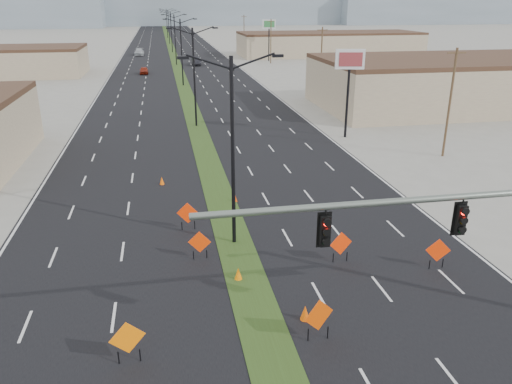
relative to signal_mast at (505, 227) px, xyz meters
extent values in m
cube|color=black|center=(-8.56, 98.00, -4.79)|extent=(25.00, 400.00, 0.02)
cube|color=#2C3F16|center=(-8.56, 98.00, -4.79)|extent=(2.00, 400.00, 0.04)
cube|color=tan|center=(25.44, 43.00, -2.04)|extent=(36.00, 18.00, 5.50)
cube|color=tan|center=(29.44, 108.00, -2.29)|extent=(44.00, 16.00, 5.00)
cube|color=gray|center=(171.44, 288.00, 4.21)|extent=(160.00, 50.00, 18.00)
cylinder|color=slate|center=(-3.36, 0.00, 1.31)|extent=(16.00, 0.24, 0.24)
cube|color=black|center=(-6.86, 0.00, 0.43)|extent=(0.50, 0.28, 1.30)
sphere|color=#FF0C05|center=(-6.86, -0.16, 0.78)|extent=(0.22, 0.22, 0.22)
cube|color=black|center=(-1.86, 0.00, 0.43)|extent=(0.50, 0.28, 1.30)
sphere|color=#FF0C05|center=(-1.86, -0.16, 0.78)|extent=(0.22, 0.22, 0.22)
cylinder|color=black|center=(-8.56, 10.00, 0.21)|extent=(0.20, 0.20, 10.00)
cube|color=black|center=(-10.86, 10.00, 5.16)|extent=(0.55, 0.24, 0.14)
cube|color=black|center=(-6.26, 10.00, 5.16)|extent=(0.55, 0.24, 0.14)
cylinder|color=black|center=(-8.56, 38.00, 0.21)|extent=(0.20, 0.20, 10.00)
cube|color=black|center=(-10.86, 38.00, 5.16)|extent=(0.55, 0.24, 0.14)
cube|color=black|center=(-6.26, 38.00, 5.16)|extent=(0.55, 0.24, 0.14)
cylinder|color=black|center=(-8.56, 66.00, 0.21)|extent=(0.20, 0.20, 10.00)
cube|color=black|center=(-10.86, 66.00, 5.16)|extent=(0.55, 0.24, 0.14)
cube|color=black|center=(-6.26, 66.00, 5.16)|extent=(0.55, 0.24, 0.14)
cylinder|color=black|center=(-8.56, 94.00, 0.21)|extent=(0.20, 0.20, 10.00)
cube|color=black|center=(-10.86, 94.00, 5.16)|extent=(0.55, 0.24, 0.14)
cube|color=black|center=(-6.26, 94.00, 5.16)|extent=(0.55, 0.24, 0.14)
cylinder|color=black|center=(-8.56, 122.00, 0.21)|extent=(0.20, 0.20, 10.00)
cube|color=black|center=(-10.86, 122.00, 5.16)|extent=(0.55, 0.24, 0.14)
cube|color=black|center=(-6.26, 122.00, 5.16)|extent=(0.55, 0.24, 0.14)
cylinder|color=black|center=(-8.56, 150.00, 0.21)|extent=(0.20, 0.20, 10.00)
cube|color=black|center=(-10.86, 150.00, 5.16)|extent=(0.55, 0.24, 0.14)
cube|color=black|center=(-6.26, 150.00, 5.16)|extent=(0.55, 0.24, 0.14)
cylinder|color=black|center=(-8.56, 178.00, 0.21)|extent=(0.20, 0.20, 10.00)
cube|color=black|center=(-10.86, 178.00, 5.16)|extent=(0.55, 0.24, 0.14)
cube|color=black|center=(-6.26, 178.00, 5.16)|extent=(0.55, 0.24, 0.14)
cylinder|color=#4C3823|center=(11.44, 23.00, -0.29)|extent=(0.20, 0.20, 9.00)
cube|color=#4C3823|center=(11.44, 23.00, 3.81)|extent=(1.60, 0.10, 0.10)
cylinder|color=#4C3823|center=(11.44, 58.00, -0.29)|extent=(0.20, 0.20, 9.00)
cube|color=#4C3823|center=(11.44, 58.00, 3.81)|extent=(1.60, 0.10, 0.10)
cylinder|color=#4C3823|center=(11.44, 93.00, -0.29)|extent=(0.20, 0.20, 9.00)
cube|color=#4C3823|center=(11.44, 93.00, 3.81)|extent=(1.60, 0.10, 0.10)
cylinder|color=#4C3823|center=(11.44, 128.00, -0.29)|extent=(0.20, 0.20, 9.00)
cube|color=#4C3823|center=(11.44, 128.00, 3.81)|extent=(1.60, 0.10, 0.10)
imported|color=maroon|center=(-14.94, 80.76, -4.16)|extent=(1.51, 3.73, 1.27)
imported|color=black|center=(-4.55, 92.49, -4.02)|extent=(1.68, 4.69, 1.54)
imported|color=#A6ABAF|center=(-16.81, 115.45, -4.00)|extent=(2.29, 5.50, 1.59)
cube|color=orange|center=(-13.75, 1.00, -3.69)|extent=(1.29, 0.33, 1.32)
cylinder|color=black|center=(-14.13, 1.00, -4.52)|extent=(0.05, 0.05, 0.55)
cylinder|color=black|center=(-13.36, 1.00, -4.52)|extent=(0.05, 0.05, 0.55)
cube|color=#F93905|center=(-10.56, 8.45, -3.82)|extent=(1.15, 0.25, 1.17)
cylinder|color=black|center=(-10.90, 8.45, -4.55)|extent=(0.05, 0.05, 0.49)
cylinder|color=black|center=(-10.22, 8.45, -4.55)|extent=(0.05, 0.05, 0.49)
cube|color=#FF3405|center=(-10.94, 12.13, -3.74)|extent=(1.24, 0.30, 1.26)
cylinder|color=black|center=(-11.31, 12.13, -4.53)|extent=(0.05, 0.05, 0.52)
cylinder|color=black|center=(-10.58, 12.13, -4.53)|extent=(0.05, 0.05, 0.52)
cube|color=#D74204|center=(-6.56, 1.00, -3.65)|extent=(1.29, 0.53, 1.37)
cylinder|color=black|center=(-6.96, 1.00, -4.51)|extent=(0.05, 0.05, 0.57)
cylinder|color=black|center=(-6.16, 1.00, -4.51)|extent=(0.05, 0.05, 0.57)
cube|color=#F73105|center=(-3.57, 6.84, -3.75)|extent=(1.24, 0.30, 1.26)
cylinder|color=black|center=(-3.94, 6.84, -4.53)|extent=(0.05, 0.05, 0.52)
cylinder|color=black|center=(-3.21, 6.84, -4.53)|extent=(0.05, 0.05, 0.52)
cube|color=#FF3305|center=(0.89, 5.30, -3.78)|extent=(1.20, 0.31, 1.22)
cylinder|color=black|center=(0.53, 5.30, -4.54)|extent=(0.05, 0.05, 0.51)
cylinder|color=black|center=(1.24, 5.30, -4.54)|extent=(0.05, 0.05, 0.51)
cone|color=#F35805|center=(-6.69, 2.37, -4.45)|extent=(0.44, 0.44, 0.68)
cone|color=orange|center=(-8.94, 6.04, -4.47)|extent=(0.51, 0.51, 0.65)
cone|color=#DA3D04|center=(-7.65, 15.90, -4.52)|extent=(0.38, 0.38, 0.54)
cone|color=#FF5F05|center=(-12.37, 20.18, -4.50)|extent=(0.42, 0.42, 0.58)
cylinder|color=black|center=(5.44, 30.72, -1.35)|extent=(0.24, 0.24, 6.88)
cube|color=white|center=(5.44, 30.72, 2.63)|extent=(2.73, 0.85, 1.81)
cube|color=#973235|center=(5.44, 30.52, 2.63)|extent=(2.14, 0.46, 1.27)
cylinder|color=black|center=(11.95, 97.36, -1.15)|extent=(0.24, 0.24, 7.29)
cube|color=white|center=(11.95, 97.36, 3.07)|extent=(2.85, 1.22, 1.92)
cube|color=#378A46|center=(11.95, 97.16, 3.07)|extent=(2.21, 0.76, 1.34)
camera|label=1|loc=(-11.93, -14.49, 7.63)|focal=35.00mm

